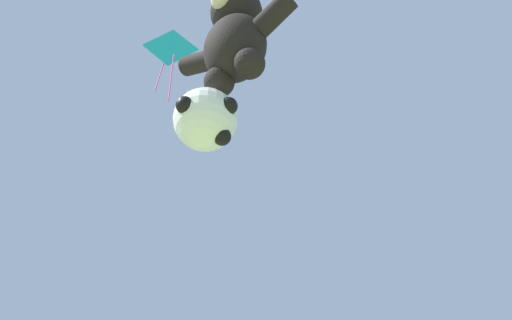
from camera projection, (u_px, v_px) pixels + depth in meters
The scene contains 3 objects.
teddy_bear_kite at pixel (235, 36), 9.76m from camera, with size 2.46×1.08×2.49m.
soccer_ball_kite at pixel (206, 119), 8.77m from camera, with size 1.10×1.10×1.01m.
diamond_kite at pixel (170, 50), 15.08m from camera, with size 1.11×1.04×2.97m.
Camera 1 is at (4.13, 1.42, 0.83)m, focal length 40.00 mm.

